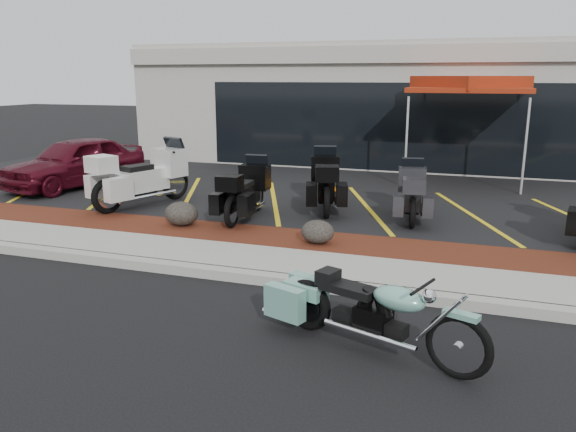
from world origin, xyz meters
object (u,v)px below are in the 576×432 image
(touring_white, at_px, (174,169))
(hero_cruiser, at_px, (460,337))
(parked_car, at_px, (76,162))
(traffic_cone, at_px, (329,181))
(popup_canopy, at_px, (470,86))

(touring_white, bearing_deg, hero_cruiser, -112.18)
(hero_cruiser, bearing_deg, parked_car, 165.74)
(touring_white, relative_size, traffic_cone, 5.23)
(touring_white, bearing_deg, parked_car, 99.95)
(touring_white, xyz_separation_m, popup_canopy, (6.35, 4.65, 1.84))
(hero_cruiser, relative_size, parked_car, 0.69)
(parked_car, distance_m, popup_canopy, 10.61)
(hero_cruiser, distance_m, touring_white, 8.98)
(traffic_cone, height_order, popup_canopy, popup_canopy)
(traffic_cone, relative_size, popup_canopy, 0.13)
(hero_cruiser, relative_size, traffic_cone, 5.47)
(traffic_cone, bearing_deg, parked_car, -165.45)
(parked_car, bearing_deg, popup_canopy, 36.78)
(parked_car, distance_m, traffic_cone, 6.64)
(hero_cruiser, relative_size, popup_canopy, 0.70)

